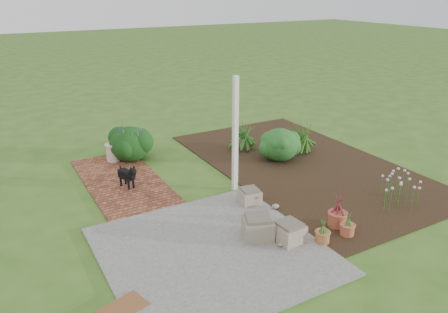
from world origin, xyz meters
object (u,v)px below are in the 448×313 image
stone_trough_near (258,228)px  black_dog (128,174)px  evergreen_shrub (280,144)px  cream_ceramic_urn (113,152)px

stone_trough_near → black_dog: black_dog is taller
black_dog → evergreen_shrub: size_ratio=0.60×
black_dog → cream_ceramic_urn: black_dog is taller
stone_trough_near → evergreen_shrub: 3.81m
stone_trough_near → cream_ceramic_urn: bearing=103.8°
stone_trough_near → evergreen_shrub: (2.54, 2.83, 0.23)m
cream_ceramic_urn → evergreen_shrub: bearing=-27.8°
stone_trough_near → cream_ceramic_urn: size_ratio=1.17×
evergreen_shrub → stone_trough_near: bearing=-131.8°
black_dog → cream_ceramic_urn: bearing=66.6°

